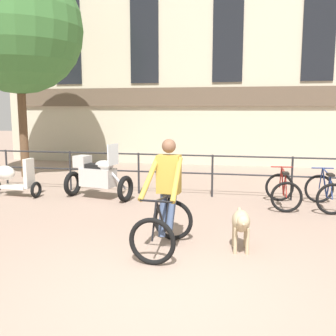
{
  "coord_description": "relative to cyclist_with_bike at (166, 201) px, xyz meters",
  "views": [
    {
      "loc": [
        0.84,
        -4.32,
        2.17
      ],
      "look_at": [
        -0.63,
        2.86,
        1.05
      ],
      "focal_mm": 42.0,
      "sensor_mm": 36.0,
      "label": 1
    }
  ],
  "objects": [
    {
      "name": "ground_plane",
      "position": [
        0.37,
        -1.44,
        -0.76
      ],
      "size": [
        60.0,
        60.0,
        0.0
      ],
      "primitive_type": "plane",
      "color": "gray"
    },
    {
      "name": "canal_railing",
      "position": [
        0.37,
        3.76,
        -0.05
      ],
      "size": [
        15.05,
        0.05,
        1.05
      ],
      "color": "#232326",
      "rests_on": "ground_plane"
    },
    {
      "name": "building_facade",
      "position": [
        0.37,
        9.55,
        5.0
      ],
      "size": [
        18.0,
        0.72,
        11.58
      ],
      "color": "#BCB299",
      "rests_on": "ground_plane"
    },
    {
      "name": "cyclist_with_bike",
      "position": [
        0.0,
        0.0,
        0.0
      ],
      "size": [
        0.76,
        1.22,
        1.7
      ],
      "rotation": [
        0.0,
        0.0,
        -0.07
      ],
      "color": "black",
      "rests_on": "ground_plane"
    },
    {
      "name": "dog",
      "position": [
        1.15,
        0.09,
        -0.31
      ],
      "size": [
        0.32,
        0.86,
        0.65
      ],
      "rotation": [
        0.0,
        0.0,
        0.1
      ],
      "color": "tan",
      "rests_on": "ground_plane"
    },
    {
      "name": "parked_motorcycle",
      "position": [
        -2.31,
        3.0,
        -0.2
      ],
      "size": [
        1.74,
        0.98,
        1.35
      ],
      "rotation": [
        0.0,
        0.0,
        1.34
      ],
      "color": "black",
      "rests_on": "ground_plane"
    },
    {
      "name": "parked_bicycle_near_lamp",
      "position": [
        2.0,
        3.11,
        -0.41
      ],
      "size": [
        0.73,
        1.15,
        0.86
      ],
      "rotation": [
        0.0,
        0.0,
        3.2
      ],
      "color": "black",
      "rests_on": "ground_plane"
    },
    {
      "name": "parked_bicycle_mid_left",
      "position": [
        2.89,
        3.11,
        -0.41
      ],
      "size": [
        0.75,
        1.16,
        0.86
      ],
      "rotation": [
        0.0,
        0.0,
        3.22
      ],
      "color": "black",
      "rests_on": "ground_plane"
    },
    {
      "name": "parked_scooter",
      "position": [
        -4.46,
        2.84,
        -0.3
      ],
      "size": [
        1.31,
        0.51,
        0.96
      ],
      "rotation": [
        0.0,
        0.0,
        1.49
      ],
      "color": "black",
      "rests_on": "ground_plane"
    },
    {
      "name": "tree_canalside_left",
      "position": [
        -5.77,
        5.51,
        3.8
      ],
      "size": [
        3.95,
        3.95,
        6.55
      ],
      "color": "brown",
      "rests_on": "ground_plane"
    }
  ]
}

